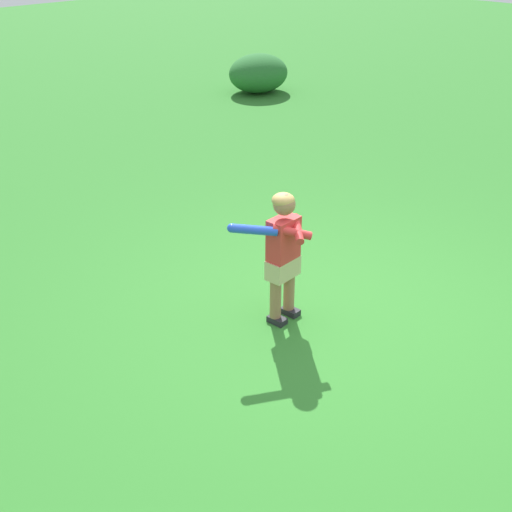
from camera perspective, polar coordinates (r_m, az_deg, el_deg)
The scene contains 3 objects.
ground_plane at distance 5.53m, azimuth 6.33°, elevation -4.81°, with size 40.00×40.00×0.00m, color #2D7528.
child_batter at distance 5.11m, azimuth 2.27°, elevation 0.82°, with size 0.58×0.44×1.08m.
shrub_right_background at distance 12.33m, azimuth 0.20°, elevation 15.32°, with size 1.12×0.96×0.67m, color #286B2D.
Camera 1 is at (-3.68, -2.90, 2.94)m, focal length 46.91 mm.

